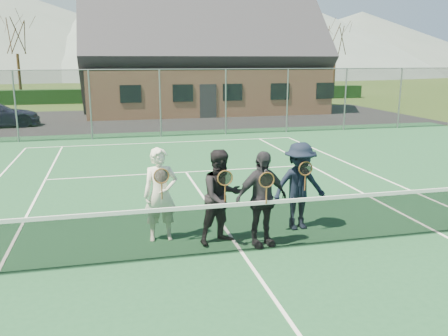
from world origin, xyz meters
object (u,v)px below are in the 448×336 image
(player_a, at_px, (161,195))
(player_b, at_px, (222,197))
(tennis_net, at_px, (242,225))
(player_c, at_px, (262,199))
(clubhouse, at_px, (203,50))
(player_d, at_px, (299,186))

(player_a, distance_m, player_b, 1.17)
(tennis_net, distance_m, player_c, 0.64)
(clubhouse, bearing_deg, tennis_net, -99.46)
(player_b, relative_size, player_d, 1.00)
(player_a, height_order, player_c, same)
(player_c, relative_size, player_d, 1.00)
(tennis_net, relative_size, player_c, 6.49)
(clubhouse, relative_size, player_b, 8.67)
(player_b, bearing_deg, player_c, -24.24)
(player_b, distance_m, player_d, 1.75)
(clubhouse, distance_m, player_b, 24.02)
(player_b, height_order, player_c, same)
(tennis_net, height_order, player_a, player_a)
(player_c, height_order, player_d, same)
(clubhouse, height_order, player_d, clubhouse)
(player_b, xyz_separation_m, player_d, (1.71, 0.37, -0.00))
(player_c, xyz_separation_m, player_d, (1.02, 0.68, -0.00))
(tennis_net, bearing_deg, player_c, 29.57)
(player_c, distance_m, player_d, 1.23)
(tennis_net, bearing_deg, clubhouse, 80.54)
(tennis_net, height_order, player_c, player_c)
(player_a, xyz_separation_m, player_d, (2.80, -0.05, -0.00))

